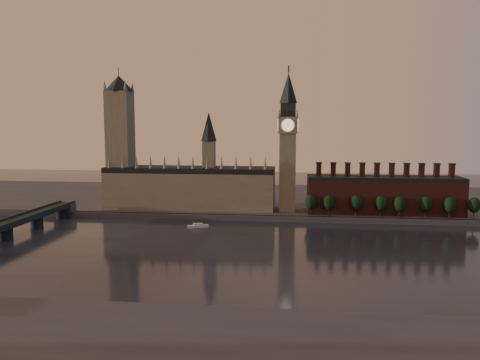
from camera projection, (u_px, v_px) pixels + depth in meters
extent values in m
plane|color=black|center=(265.00, 256.00, 243.53)|extent=(900.00, 900.00, 0.00)
cube|color=#47474C|center=(273.00, 219.00, 332.16)|extent=(900.00, 4.00, 4.00)
cube|color=#47474C|center=(277.00, 199.00, 421.01)|extent=(900.00, 180.00, 4.00)
cube|color=gray|center=(190.00, 190.00, 362.20)|extent=(130.00, 30.00, 28.00)
cube|color=black|center=(190.00, 170.00, 360.37)|extent=(130.00, 30.00, 4.00)
cube|color=gray|center=(209.00, 157.00, 357.57)|extent=(9.00, 9.00, 24.00)
cone|color=black|center=(209.00, 127.00, 354.94)|extent=(12.00, 12.00, 22.00)
cone|color=gray|center=(109.00, 161.00, 352.28)|extent=(2.60, 2.60, 10.00)
cone|color=gray|center=(123.00, 161.00, 351.09)|extent=(2.60, 2.60, 10.00)
cone|color=gray|center=(137.00, 161.00, 349.91)|extent=(2.60, 2.60, 10.00)
cone|color=gray|center=(150.00, 162.00, 348.72)|extent=(2.60, 2.60, 10.00)
cone|color=gray|center=(165.00, 162.00, 347.53)|extent=(2.60, 2.60, 10.00)
cone|color=gray|center=(179.00, 162.00, 346.35)|extent=(2.60, 2.60, 10.00)
cone|color=gray|center=(193.00, 162.00, 345.16)|extent=(2.60, 2.60, 10.00)
cone|color=gray|center=(207.00, 162.00, 343.97)|extent=(2.60, 2.60, 10.00)
cone|color=gray|center=(222.00, 162.00, 342.78)|extent=(2.60, 2.60, 10.00)
cone|color=gray|center=(236.00, 162.00, 341.60)|extent=(2.60, 2.60, 10.00)
cone|color=gray|center=(251.00, 162.00, 340.41)|extent=(2.60, 2.60, 10.00)
cone|color=gray|center=(265.00, 163.00, 339.22)|extent=(2.60, 2.60, 10.00)
cube|color=gray|center=(121.00, 150.00, 364.75)|extent=(18.00, 18.00, 90.00)
cone|color=black|center=(119.00, 83.00, 358.92)|extent=(24.00, 24.00, 12.00)
cylinder|color=#232326|center=(118.00, 75.00, 358.23)|extent=(0.50, 0.50, 12.00)
cone|color=gray|center=(105.00, 85.00, 352.13)|extent=(3.00, 3.00, 8.00)
cone|color=gray|center=(125.00, 85.00, 350.36)|extent=(3.00, 3.00, 8.00)
cone|color=gray|center=(113.00, 87.00, 367.93)|extent=(3.00, 3.00, 8.00)
cone|color=gray|center=(132.00, 87.00, 366.16)|extent=(3.00, 3.00, 8.00)
cube|color=gray|center=(287.00, 173.00, 347.25)|extent=(12.00, 12.00, 58.00)
cube|color=gray|center=(288.00, 125.00, 343.25)|extent=(14.00, 14.00, 12.00)
cube|color=#232326|center=(288.00, 110.00, 342.00)|extent=(11.00, 11.00, 10.00)
cone|color=black|center=(288.00, 88.00, 340.17)|extent=(13.00, 13.00, 22.00)
cylinder|color=#232326|center=(289.00, 69.00, 338.62)|extent=(1.00, 1.00, 5.00)
cylinder|color=beige|center=(288.00, 125.00, 336.14)|extent=(9.00, 0.50, 9.00)
cylinder|color=beige|center=(288.00, 125.00, 350.36)|extent=(9.00, 0.50, 9.00)
cylinder|color=beige|center=(278.00, 125.00, 344.05)|extent=(0.50, 9.00, 9.00)
cylinder|color=beige|center=(298.00, 125.00, 342.46)|extent=(0.50, 9.00, 9.00)
cone|color=gray|center=(279.00, 113.00, 336.53)|extent=(2.00, 2.00, 6.00)
cone|color=gray|center=(297.00, 113.00, 335.09)|extent=(2.00, 2.00, 6.00)
cone|color=gray|center=(279.00, 113.00, 349.36)|extent=(2.00, 2.00, 6.00)
cone|color=gray|center=(297.00, 113.00, 347.92)|extent=(2.00, 2.00, 6.00)
cube|color=#552620|center=(383.00, 197.00, 341.45)|extent=(110.00, 25.00, 24.00)
cube|color=black|center=(384.00, 178.00, 339.91)|extent=(110.00, 25.00, 3.00)
cube|color=#552620|center=(319.00, 170.00, 344.42)|extent=(3.50, 3.50, 9.00)
cube|color=#232326|center=(319.00, 163.00, 343.85)|extent=(4.20, 4.20, 1.00)
cube|color=#552620|center=(333.00, 170.00, 343.27)|extent=(3.50, 3.50, 9.00)
cube|color=#232326|center=(333.00, 163.00, 342.70)|extent=(4.20, 4.20, 1.00)
cube|color=#552620|center=(348.00, 170.00, 342.11)|extent=(3.50, 3.50, 9.00)
cube|color=#232326|center=(348.00, 163.00, 341.54)|extent=(4.20, 4.20, 1.00)
cube|color=#552620|center=(362.00, 170.00, 340.96)|extent=(3.50, 3.50, 9.00)
cube|color=#232326|center=(362.00, 163.00, 340.38)|extent=(4.20, 4.20, 1.00)
cube|color=#552620|center=(377.00, 170.00, 339.80)|extent=(3.50, 3.50, 9.00)
cube|color=#232326|center=(377.00, 163.00, 339.23)|extent=(4.20, 4.20, 1.00)
cube|color=#552620|center=(392.00, 170.00, 338.64)|extent=(3.50, 3.50, 9.00)
cube|color=#232326|center=(392.00, 163.00, 338.07)|extent=(4.20, 4.20, 1.00)
cube|color=#552620|center=(407.00, 170.00, 337.49)|extent=(3.50, 3.50, 9.00)
cube|color=#232326|center=(407.00, 164.00, 336.92)|extent=(4.20, 4.20, 1.00)
cube|color=#552620|center=(422.00, 171.00, 336.33)|extent=(3.50, 3.50, 9.00)
cube|color=#232326|center=(422.00, 164.00, 335.76)|extent=(4.20, 4.20, 1.00)
cube|color=#552620|center=(437.00, 171.00, 335.18)|extent=(3.50, 3.50, 9.00)
cube|color=#232326|center=(437.00, 164.00, 334.61)|extent=(4.20, 4.20, 1.00)
cube|color=#552620|center=(452.00, 171.00, 334.02)|extent=(3.50, 3.50, 9.00)
cube|color=#232326|center=(452.00, 164.00, 333.45)|extent=(4.20, 4.20, 1.00)
cylinder|color=black|center=(311.00, 211.00, 333.42)|extent=(0.80, 0.80, 6.00)
ellipsoid|color=black|center=(311.00, 202.00, 332.68)|extent=(8.60, 8.60, 10.75)
cylinder|color=black|center=(329.00, 212.00, 331.47)|extent=(0.80, 0.80, 6.00)
ellipsoid|color=black|center=(329.00, 203.00, 330.73)|extent=(8.60, 8.60, 10.75)
cylinder|color=black|center=(356.00, 212.00, 330.39)|extent=(0.80, 0.80, 6.00)
ellipsoid|color=black|center=(356.00, 203.00, 329.65)|extent=(8.60, 8.60, 10.75)
cylinder|color=black|center=(381.00, 212.00, 328.41)|extent=(0.80, 0.80, 6.00)
ellipsoid|color=black|center=(381.00, 203.00, 327.66)|extent=(8.60, 8.60, 10.75)
cylinder|color=black|center=(399.00, 213.00, 325.49)|extent=(0.80, 0.80, 6.00)
ellipsoid|color=black|center=(400.00, 204.00, 324.75)|extent=(8.60, 8.60, 10.75)
cylinder|color=black|center=(426.00, 213.00, 324.82)|extent=(0.80, 0.80, 6.00)
ellipsoid|color=black|center=(426.00, 204.00, 324.07)|extent=(8.60, 8.60, 10.75)
cylinder|color=black|center=(449.00, 214.00, 321.91)|extent=(0.80, 0.80, 6.00)
ellipsoid|color=black|center=(450.00, 205.00, 321.17)|extent=(8.60, 8.60, 10.75)
cylinder|color=black|center=(474.00, 214.00, 321.23)|extent=(0.80, 0.80, 6.00)
ellipsoid|color=black|center=(474.00, 205.00, 320.48)|extent=(8.60, 8.60, 10.75)
cube|color=#47474C|center=(65.00, 207.00, 348.74)|extent=(14.00, 8.00, 6.00)
cylinder|color=#232326|center=(6.00, 234.00, 277.02)|extent=(8.00, 8.00, 7.75)
cylinder|color=#232326|center=(37.00, 222.00, 310.59)|extent=(8.00, 8.00, 7.75)
cylinder|color=#232326|center=(62.00, 213.00, 344.16)|extent=(8.00, 8.00, 7.75)
cube|color=silver|center=(198.00, 226.00, 311.94)|extent=(14.65, 8.76, 1.61)
cube|color=silver|center=(198.00, 224.00, 311.78)|extent=(6.73, 4.97, 1.21)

